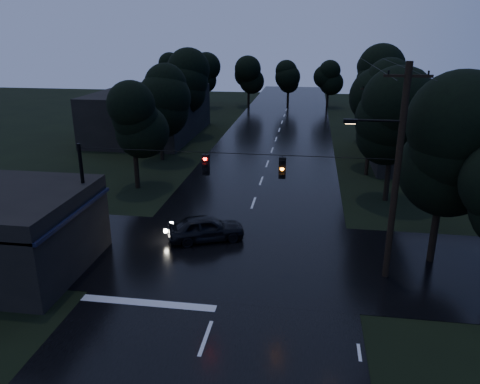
# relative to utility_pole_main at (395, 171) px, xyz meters

# --- Properties ---
(main_road) EXTENTS (12.00, 120.00, 0.02)m
(main_road) POSITION_rel_utility_pole_main_xyz_m (-7.41, 19.00, -5.26)
(main_road) COLOR black
(main_road) RESTS_ON ground
(cross_street) EXTENTS (60.00, 9.00, 0.02)m
(cross_street) POSITION_rel_utility_pole_main_xyz_m (-7.41, 1.00, -5.26)
(cross_street) COLOR black
(cross_street) RESTS_ON ground
(building_far_right) EXTENTS (10.00, 14.00, 4.40)m
(building_far_right) POSITION_rel_utility_pole_main_xyz_m (6.59, 23.00, -3.06)
(building_far_right) COLOR black
(building_far_right) RESTS_ON ground
(building_far_left) EXTENTS (10.00, 16.00, 5.00)m
(building_far_left) POSITION_rel_utility_pole_main_xyz_m (-21.41, 29.00, -2.76)
(building_far_left) COLOR black
(building_far_left) RESTS_ON ground
(utility_pole_main) EXTENTS (3.50, 0.30, 10.00)m
(utility_pole_main) POSITION_rel_utility_pole_main_xyz_m (0.00, 0.00, 0.00)
(utility_pole_main) COLOR black
(utility_pole_main) RESTS_ON ground
(utility_pole_far) EXTENTS (2.00, 0.30, 7.50)m
(utility_pole_far) POSITION_rel_utility_pole_main_xyz_m (0.89, 17.00, -1.38)
(utility_pole_far) COLOR black
(utility_pole_far) RESTS_ON ground
(anchor_pole_left) EXTENTS (0.18, 0.18, 6.00)m
(anchor_pole_left) POSITION_rel_utility_pole_main_xyz_m (-14.91, 0.00, -2.26)
(anchor_pole_left) COLOR black
(anchor_pole_left) RESTS_ON ground
(span_signals) EXTENTS (15.00, 0.37, 1.12)m
(span_signals) POSITION_rel_utility_pole_main_xyz_m (-6.85, -0.01, -0.01)
(span_signals) COLOR black
(span_signals) RESTS_ON ground
(tree_corner_near) EXTENTS (4.48, 4.48, 9.44)m
(tree_corner_near) POSITION_rel_utility_pole_main_xyz_m (2.59, 2.00, 0.74)
(tree_corner_near) COLOR black
(tree_corner_near) RESTS_ON ground
(tree_left_a) EXTENTS (3.92, 3.92, 8.26)m
(tree_left_a) POSITION_rel_utility_pole_main_xyz_m (-16.41, 11.00, -0.02)
(tree_left_a) COLOR black
(tree_left_a) RESTS_ON ground
(tree_left_b) EXTENTS (4.20, 4.20, 8.85)m
(tree_left_b) POSITION_rel_utility_pole_main_xyz_m (-17.01, 19.00, 0.36)
(tree_left_b) COLOR black
(tree_left_b) RESTS_ON ground
(tree_left_c) EXTENTS (4.48, 4.48, 9.44)m
(tree_left_c) POSITION_rel_utility_pole_main_xyz_m (-17.61, 29.00, 0.74)
(tree_left_c) COLOR black
(tree_left_c) RESTS_ON ground
(tree_right_a) EXTENTS (4.20, 4.20, 8.85)m
(tree_right_a) POSITION_rel_utility_pole_main_xyz_m (1.59, 11.00, 0.36)
(tree_right_a) COLOR black
(tree_right_a) RESTS_ON ground
(tree_right_b) EXTENTS (4.48, 4.48, 9.44)m
(tree_right_b) POSITION_rel_utility_pole_main_xyz_m (2.19, 19.00, 0.74)
(tree_right_b) COLOR black
(tree_right_b) RESTS_ON ground
(tree_right_c) EXTENTS (4.76, 4.76, 10.03)m
(tree_right_c) POSITION_rel_utility_pole_main_xyz_m (2.79, 29.00, 1.11)
(tree_right_c) COLOR black
(tree_right_c) RESTS_ON ground
(car) EXTENTS (4.61, 3.22, 1.46)m
(car) POSITION_rel_utility_pole_main_xyz_m (-9.33, 2.74, -4.53)
(car) COLOR black
(car) RESTS_ON ground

